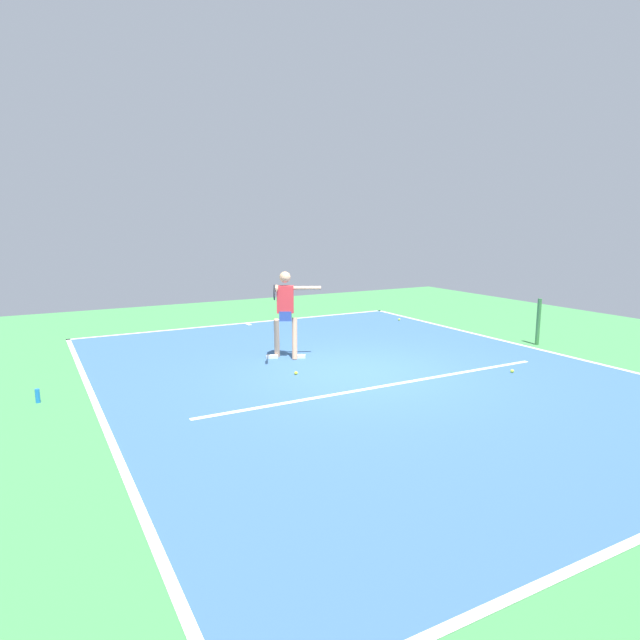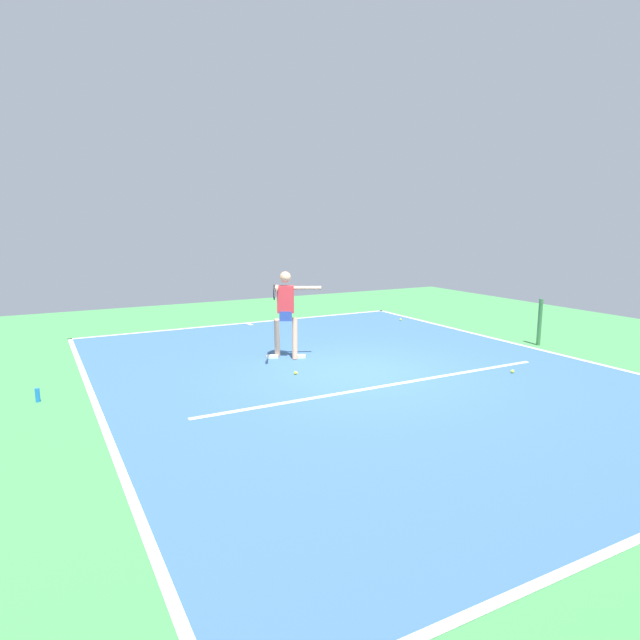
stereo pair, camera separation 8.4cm
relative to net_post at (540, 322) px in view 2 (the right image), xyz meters
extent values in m
plane|color=#428E4C|center=(4.89, 0.00, -0.54)|extent=(20.67, 20.67, 0.00)
cube|color=#38608E|center=(4.89, 0.00, -0.53)|extent=(9.17, 11.70, 0.00)
cube|color=white|center=(4.89, -5.80, -0.53)|extent=(9.17, 0.10, 0.01)
cube|color=white|center=(0.35, 0.00, -0.53)|extent=(0.10, 11.70, 0.01)
cube|color=white|center=(9.42, 0.00, -0.53)|extent=(0.10, 11.70, 0.01)
cube|color=white|center=(4.89, 0.96, -0.53)|extent=(6.88, 0.10, 0.01)
cube|color=white|center=(4.89, -5.60, -0.53)|extent=(0.10, 0.30, 0.01)
cylinder|color=#38753D|center=(0.00, 0.00, 0.00)|extent=(0.09, 0.09, 1.07)
cylinder|color=tan|center=(5.44, -1.54, -0.12)|extent=(0.24, 0.32, 0.86)
cube|color=white|center=(5.36, -1.50, -0.50)|extent=(0.26, 0.20, 0.07)
cylinder|color=tan|center=(5.77, -1.71, -0.12)|extent=(0.24, 0.32, 0.86)
cube|color=white|center=(5.86, -1.75, -0.50)|extent=(0.26, 0.20, 0.07)
cube|color=#2D4799|center=(5.61, -1.63, 0.36)|extent=(0.31, 0.29, 0.20)
cube|color=red|center=(5.61, -1.63, 0.70)|extent=(0.38, 0.31, 0.56)
sphere|color=tan|center=(5.61, -1.63, 1.15)|extent=(0.23, 0.23, 0.23)
cylinder|color=tan|center=(5.21, -1.42, 0.92)|extent=(0.53, 0.32, 0.08)
cylinder|color=tan|center=(5.89, -1.46, 0.95)|extent=(0.32, 0.53, 0.08)
cylinder|color=black|center=(6.06, -1.11, 0.95)|extent=(0.13, 0.21, 0.03)
torus|color=black|center=(6.17, -0.89, 0.95)|extent=(0.15, 0.27, 0.29)
cylinder|color=silver|center=(6.17, -0.89, 0.95)|extent=(0.12, 0.22, 0.25)
sphere|color=#C6E53D|center=(2.37, 1.42, -0.50)|extent=(0.07, 0.07, 0.07)
sphere|color=yellow|center=(5.98, -0.40, -0.50)|extent=(0.07, 0.07, 0.07)
sphere|color=#C6E53D|center=(0.88, -4.05, -0.50)|extent=(0.07, 0.07, 0.07)
cylinder|color=blue|center=(10.20, -0.92, -0.43)|extent=(0.07, 0.07, 0.22)
camera|label=1|loc=(10.23, 8.28, 2.22)|focal=30.44mm
camera|label=2|loc=(10.16, 8.32, 2.22)|focal=30.44mm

